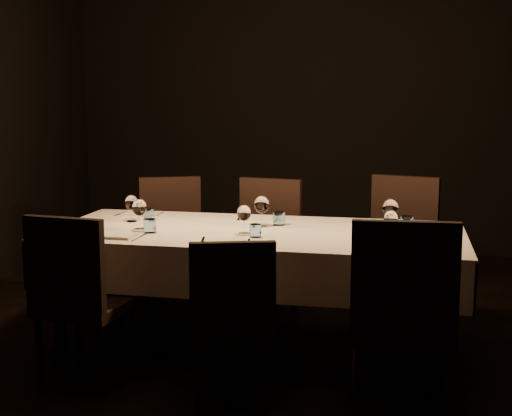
% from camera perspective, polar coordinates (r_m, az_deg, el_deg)
% --- Properties ---
extents(room, '(5.01, 6.01, 3.01)m').
position_cam_1_polar(room, '(4.30, -0.00, 7.90)').
color(room, black).
rests_on(room, ground).
extents(dining_table, '(2.52, 1.12, 0.76)m').
position_cam_1_polar(dining_table, '(4.39, -0.00, -2.75)').
color(dining_table, black).
rests_on(dining_table, ground).
extents(chair_near_left, '(0.51, 0.51, 0.96)m').
position_cam_1_polar(chair_near_left, '(4.01, -14.06, -6.54)').
color(chair_near_left, black).
rests_on(chair_near_left, ground).
extents(place_setting_near_left, '(0.34, 0.41, 0.19)m').
position_cam_1_polar(place_setting_near_left, '(4.36, -9.68, -0.98)').
color(place_setting_near_left, beige).
rests_on(place_setting_near_left, dining_table).
extents(chair_near_center, '(0.53, 0.53, 0.88)m').
position_cam_1_polar(chair_near_center, '(3.65, -1.97, -8.42)').
color(chair_near_center, black).
rests_on(chair_near_center, ground).
extents(place_setting_near_center, '(0.33, 0.40, 0.17)m').
position_cam_1_polar(place_setting_near_center, '(4.17, -1.19, -1.40)').
color(place_setting_near_center, beige).
rests_on(place_setting_near_center, dining_table).
extents(chair_near_right, '(0.52, 0.52, 1.02)m').
position_cam_1_polar(chair_near_right, '(3.52, 11.57, -8.15)').
color(chair_near_right, black).
rests_on(chair_near_right, ground).
extents(place_setting_near_right, '(0.31, 0.40, 0.17)m').
position_cam_1_polar(place_setting_near_right, '(4.06, 10.76, -1.85)').
color(place_setting_near_right, beige).
rests_on(place_setting_near_right, dining_table).
extents(chair_far_left, '(0.60, 0.60, 0.97)m').
position_cam_1_polar(chair_far_left, '(5.40, -6.76, -2.24)').
color(chair_far_left, black).
rests_on(chair_far_left, ground).
extents(place_setting_far_left, '(0.32, 0.40, 0.18)m').
position_cam_1_polar(place_setting_far_left, '(4.81, -9.44, -0.08)').
color(place_setting_far_left, beige).
rests_on(place_setting_far_left, dining_table).
extents(chair_far_center, '(0.54, 0.54, 0.98)m').
position_cam_1_polar(chair_far_center, '(5.17, 0.70, -2.63)').
color(chair_far_center, black).
rests_on(chair_far_center, ground).
extents(place_setting_far_center, '(0.36, 0.42, 0.20)m').
position_cam_1_polar(place_setting_far_center, '(4.57, 0.77, -0.34)').
color(place_setting_far_center, beige).
rests_on(place_setting_far_center, dining_table).
extents(chair_far_right, '(0.60, 0.60, 1.01)m').
position_cam_1_polar(chair_far_right, '(5.13, 11.36, -2.72)').
color(chair_far_right, black).
rests_on(chair_far_right, ground).
extents(place_setting_far_right, '(0.36, 0.42, 0.20)m').
position_cam_1_polar(place_setting_far_right, '(4.49, 10.79, -0.66)').
color(place_setting_far_right, beige).
rests_on(place_setting_far_right, dining_table).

